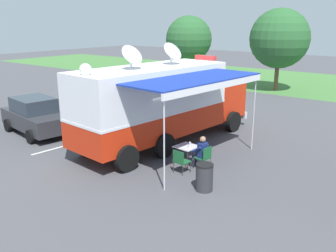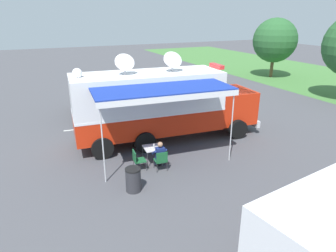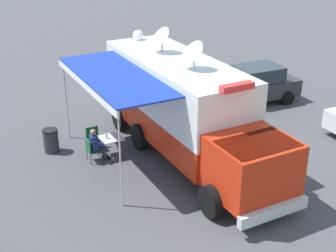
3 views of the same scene
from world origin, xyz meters
TOP-DOWN VIEW (x-y plane):
  - ground_plane at (0.00, 0.00)m, footprint 100.00×100.00m
  - lot_stripe at (-3.06, -1.44)m, footprint 0.54×4.79m
  - command_truck at (0.10, 0.74)m, footprint 5.35×9.67m
  - folding_table at (2.36, -0.72)m, footprint 0.87×0.87m
  - water_bottle at (2.53, -0.75)m, footprint 0.07×0.07m
  - folding_chair_at_table at (3.16, -0.70)m, footprint 0.52×0.52m
  - folding_chair_beside_table at (2.69, -1.57)m, footprint 0.52×0.52m
  - seated_responder at (2.97, -0.68)m, footprint 0.69×0.59m
  - trash_bin at (4.13, -2.23)m, footprint 0.57×0.57m
  - car_far_corner at (-5.79, -1.89)m, footprint 4.42×2.47m

SIDE VIEW (x-z plane):
  - ground_plane at x=0.00m, z-range 0.00..0.00m
  - lot_stripe at x=-3.06m, z-range 0.00..0.01m
  - trash_bin at x=4.13m, z-range 0.00..0.91m
  - folding_chair_at_table at x=3.16m, z-range 0.08..0.95m
  - folding_chair_beside_table at x=2.69m, z-range 0.08..0.95m
  - seated_responder at x=2.97m, z-range 0.03..1.28m
  - folding_table at x=2.36m, z-range 0.31..1.04m
  - water_bottle at x=2.53m, z-range 0.72..0.95m
  - car_far_corner at x=-5.79m, z-range 0.00..1.76m
  - command_truck at x=0.10m, z-range -0.32..4.21m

